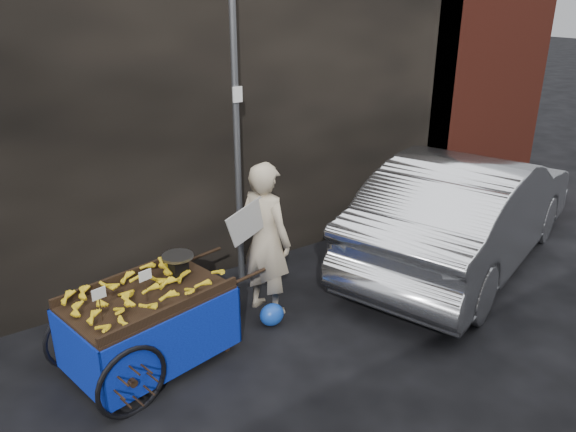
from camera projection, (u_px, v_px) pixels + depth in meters
ground at (277, 330)px, 6.24m from camera, size 80.00×80.00×0.00m
building_wall at (193, 72)px, 7.49m from camera, size 13.50×2.00×5.00m
street_pole at (237, 127)px, 6.63m from camera, size 0.12×0.10×4.00m
banana_cart at (143, 305)px, 5.42m from camera, size 2.22×1.31×1.13m
vendor at (266, 239)px, 6.31m from camera, size 0.88×0.76×1.82m
plastic_bag at (272, 315)px, 6.31m from camera, size 0.29×0.23×0.26m
parked_car at (467, 209)px, 7.57m from camera, size 4.96×3.07×1.54m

